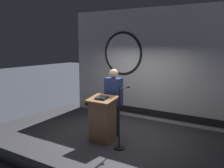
# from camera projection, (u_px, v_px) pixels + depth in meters

# --- Properties ---
(ground_plane) EXTENTS (40.00, 40.00, 0.00)m
(ground_plane) POSITION_uv_depth(u_px,v_px,m) (112.00, 147.00, 6.69)
(ground_plane) COLOR #383D47
(stage_platform) EXTENTS (6.40, 4.00, 0.30)m
(stage_platform) POSITION_uv_depth(u_px,v_px,m) (112.00, 142.00, 6.67)
(stage_platform) COLOR #333338
(stage_platform) RESTS_ON ground
(banner_display) EXTENTS (5.22, 0.12, 3.28)m
(banner_display) POSITION_uv_depth(u_px,v_px,m) (146.00, 65.00, 7.92)
(banner_display) COLOR silver
(banner_display) RESTS_ON stage_platform
(podium) EXTENTS (0.64, 0.50, 1.09)m
(podium) POSITION_uv_depth(u_px,v_px,m) (102.00, 119.00, 6.20)
(podium) COLOR olive
(podium) RESTS_ON stage_platform
(speaker_person) EXTENTS (0.40, 0.26, 1.67)m
(speaker_person) POSITION_uv_depth(u_px,v_px,m) (114.00, 102.00, 6.55)
(speaker_person) COLOR black
(speaker_person) RESTS_ON stage_platform
(microphone_stand) EXTENTS (0.24, 0.53, 1.38)m
(microphone_stand) POSITION_uv_depth(u_px,v_px,m) (120.00, 127.00, 5.82)
(microphone_stand) COLOR black
(microphone_stand) RESTS_ON stage_platform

